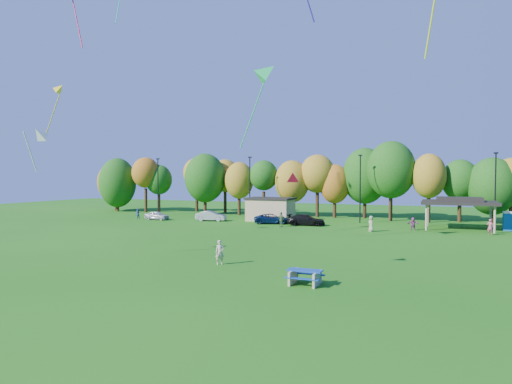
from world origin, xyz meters
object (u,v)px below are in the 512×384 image
at_px(picnic_table, 305,276).
at_px(car_c, 272,219).
at_px(kite_flyer, 220,252).
at_px(car_a, 157,215).
at_px(car_d, 306,220).
at_px(car_b, 211,216).

xyz_separation_m(picnic_table, car_c, (-13.54, 30.72, 0.15)).
bearing_deg(kite_flyer, picnic_table, -60.82).
xyz_separation_m(picnic_table, car_a, (-30.61, 29.40, 0.12)).
height_order(picnic_table, car_d, car_d).
xyz_separation_m(picnic_table, kite_flyer, (-7.24, 3.43, 0.37)).
height_order(car_a, car_b, car_b).
distance_m(car_b, car_d, 13.86).
distance_m(car_a, car_c, 17.11).
distance_m(car_b, car_c, 9.13).
height_order(kite_flyer, car_a, kite_flyer).
xyz_separation_m(car_b, car_d, (13.85, -0.46, 0.00)).
relative_size(car_b, car_d, 0.88).
distance_m(car_c, car_d, 4.73).
distance_m(kite_flyer, car_b, 31.50).
bearing_deg(car_c, car_a, 75.65).
height_order(kite_flyer, car_b, kite_flyer).
bearing_deg(kite_flyer, car_a, 96.54).
bearing_deg(car_d, kite_flyer, 178.70).
height_order(picnic_table, kite_flyer, kite_flyer).
relative_size(kite_flyer, car_c, 0.37).
relative_size(kite_flyer, car_b, 0.41).
xyz_separation_m(kite_flyer, car_a, (-23.37, 25.96, -0.24)).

